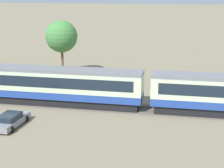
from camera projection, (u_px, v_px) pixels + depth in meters
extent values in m
plane|color=#7A7056|center=(183.00, 110.00, 36.85)|extent=(600.00, 600.00, 0.00)
cylinder|color=black|center=(182.00, 110.00, 35.57)|extent=(0.90, 0.18, 0.90)
cylinder|color=black|center=(182.00, 106.00, 36.93)|extent=(0.90, 0.18, 0.90)
cube|color=#234293|center=(57.00, 93.00, 38.65)|extent=(19.30, 3.08, 0.80)
cube|color=beige|center=(57.00, 80.00, 38.27)|extent=(19.30, 3.08, 2.10)
cube|color=#192330|center=(57.00, 79.00, 38.24)|extent=(17.76, 3.12, 1.18)
cube|color=slate|center=(56.00, 70.00, 37.95)|extent=(19.30, 2.90, 0.30)
cube|color=black|center=(57.00, 100.00, 38.87)|extent=(18.53, 2.65, 0.88)
cylinder|color=black|center=(111.00, 105.00, 37.00)|extent=(0.90, 0.18, 0.90)
cylinder|color=black|center=(114.00, 101.00, 38.35)|extent=(0.90, 0.18, 0.90)
cylinder|color=black|center=(3.00, 98.00, 39.40)|extent=(0.90, 0.18, 0.90)
cylinder|color=black|center=(9.00, 95.00, 40.76)|extent=(0.90, 0.18, 0.90)
cube|color=#665B51|center=(174.00, 111.00, 36.53)|extent=(126.10, 3.60, 0.01)
cube|color=#4C4238|center=(174.00, 113.00, 35.85)|extent=(126.10, 0.12, 0.04)
cube|color=#4C4238|center=(174.00, 109.00, 37.21)|extent=(126.10, 0.12, 0.04)
cube|color=gray|center=(11.00, 121.00, 32.46)|extent=(2.10, 4.61, 0.57)
cube|color=#192330|center=(9.00, 117.00, 32.20)|extent=(1.73, 2.34, 0.47)
cylinder|color=black|center=(26.00, 118.00, 33.62)|extent=(0.62, 0.20, 0.62)
cylinder|color=black|center=(10.00, 117.00, 34.01)|extent=(0.62, 0.20, 0.62)
cylinder|color=black|center=(11.00, 129.00, 30.99)|extent=(0.62, 0.20, 0.62)
cylinder|color=brown|center=(62.00, 61.00, 51.54)|extent=(0.38, 0.38, 4.46)
sphere|color=#427F3D|center=(61.00, 36.00, 50.58)|extent=(4.73, 4.73, 4.73)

